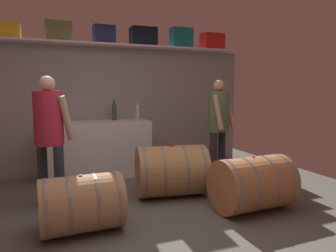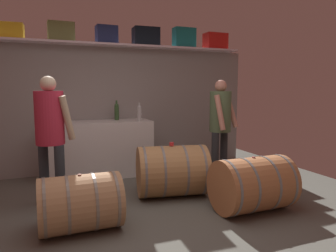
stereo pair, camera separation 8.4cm
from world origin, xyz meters
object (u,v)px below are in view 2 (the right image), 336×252
object	(u,v)px
toolcase_red	(215,42)
winemaker_pouring	(50,128)
toolcase_olive	(61,32)
visitor_tasting	(221,119)
toolcase_yellow	(11,31)
tasting_cup	(172,144)
work_cabinet	(100,149)
wine_bottle_green	(117,111)
wine_barrel_near	(172,171)
wine_barrel_far	(80,203)
wine_barrel_flank	(253,184)
toolcase_black	(146,37)
wine_bottle_clear	(139,113)
wine_glass	(140,114)
toolcase_teal	(184,38)
toolcase_navy	(107,35)

from	to	relation	value
toolcase_red	winemaker_pouring	bearing A→B (deg)	-156.83
toolcase_olive	visitor_tasting	world-z (taller)	toolcase_olive
toolcase_yellow	tasting_cup	bearing A→B (deg)	-35.74
toolcase_yellow	work_cabinet	size ratio (longest dim) A/B	0.21
wine_bottle_green	toolcase_red	bearing A→B (deg)	2.89
toolcase_yellow	toolcase_red	xyz separation A→B (m)	(3.43, 0.00, 0.03)
wine_barrel_near	visitor_tasting	xyz separation A→B (m)	(0.98, 0.45, 0.61)
wine_barrel_far	wine_barrel_flank	size ratio (longest dim) A/B	0.90
toolcase_black	wine_barrel_near	distance (m)	2.49
wine_barrel_far	toolcase_black	bearing A→B (deg)	57.18
wine_barrel_near	wine_bottle_clear	bearing A→B (deg)	106.51
wine_barrel_near	wine_barrel_far	size ratio (longest dim) A/B	1.26
wine_glass	visitor_tasting	size ratio (longest dim) A/B	0.08
toolcase_black	work_cabinet	xyz separation A→B (m)	(-0.85, -0.22, -1.84)
tasting_cup	winemaker_pouring	distance (m)	1.50
toolcase_yellow	wine_barrel_flank	distance (m)	4.01
toolcase_teal	winemaker_pouring	world-z (taller)	toolcase_teal
toolcase_red	winemaker_pouring	distance (m)	3.53
toolcase_red	visitor_tasting	xyz separation A→B (m)	(-0.51, -1.09, -1.34)
winemaker_pouring	toolcase_teal	bearing A→B (deg)	81.77
wine_barrel_flank	wine_glass	bearing A→B (deg)	106.89
toolcase_red	wine_barrel_flank	size ratio (longest dim) A/B	0.47
toolcase_teal	work_cabinet	size ratio (longest dim) A/B	0.24
toolcase_navy	wine_barrel_far	xyz separation A→B (m)	(-0.70, -2.18, -2.00)
wine_barrel_far	winemaker_pouring	xyz separation A→B (m)	(-0.24, 0.81, 0.67)
tasting_cup	wine_glass	bearing A→B (deg)	91.23
wine_bottle_green	tasting_cup	world-z (taller)	wine_bottle_green
toolcase_black	wine_bottle_green	bearing A→B (deg)	-167.87
toolcase_black	toolcase_red	bearing A→B (deg)	2.18
toolcase_navy	toolcase_teal	xyz separation A→B (m)	(1.39, 0.00, 0.03)
toolcase_yellow	visitor_tasting	bearing A→B (deg)	-17.63
wine_bottle_green	visitor_tasting	size ratio (longest dim) A/B	0.21
wine_barrel_flank	visitor_tasting	bearing A→B (deg)	75.04
wine_barrel_flank	toolcase_navy	bearing A→B (deg)	115.94
toolcase_olive	tasting_cup	xyz separation A→B (m)	(1.23, -1.54, -1.59)
toolcase_olive	wine_bottle_green	xyz separation A→B (m)	(0.83, -0.10, -1.25)
toolcase_navy	winemaker_pouring	world-z (taller)	toolcase_navy
toolcase_red	wine_barrel_far	distance (m)	4.02
wine_bottle_clear	wine_barrel_far	distance (m)	2.19
wine_glass	wine_barrel_near	world-z (taller)	wine_glass
work_cabinet	wine_barrel_flank	world-z (taller)	work_cabinet
toolcase_black	visitor_tasting	bearing A→B (deg)	-49.95
toolcase_olive	toolcase_navy	distance (m)	0.71
toolcase_red	wine_barrel_near	size ratio (longest dim) A/B	0.41
toolcase_teal	tasting_cup	distance (m)	2.39
wine_barrel_flank	wine_barrel_near	bearing A→B (deg)	128.03
tasting_cup	wine_barrel_near	bearing A→B (deg)	-0.00
visitor_tasting	toolcase_yellow	bearing A→B (deg)	-51.39
wine_barrel_far	wine_barrel_near	bearing A→B (deg)	26.77
toolcase_navy	wine_bottle_clear	distance (m)	1.39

